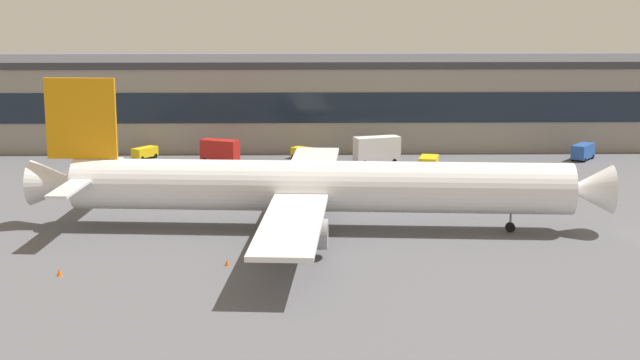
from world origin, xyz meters
TOP-DOWN VIEW (x-y plane):
  - ground_plane at (0.00, 0.00)m, footprint 600.00×600.00m
  - terminal_building at (0.00, 61.20)m, footprint 159.97×19.70m
  - airliner at (-4.17, 0.59)m, footprint 66.94×57.52m
  - catering_truck at (6.40, 43.05)m, footprint 7.65×4.59m
  - crew_van at (40.03, 44.95)m, footprint 4.83×5.50m
  - baggage_tug at (-5.08, 46.68)m, footprint 4.09×3.71m
  - pushback_tractor at (14.25, 38.64)m, footprint 3.66×5.28m
  - stair_truck at (-18.28, 44.20)m, footprint 6.46×4.59m
  - follow_me_car at (-30.80, 47.46)m, footprint 4.08×4.69m
  - belt_loader at (-4.60, 37.77)m, footprint 4.35×6.67m
  - traffic_cone_0 at (-12.98, -14.05)m, footprint 0.50×0.50m
  - traffic_cone_1 at (-29.01, -17.22)m, footprint 0.57×0.57m

SIDE VIEW (x-z plane):
  - ground_plane at x=0.00m, z-range 0.00..0.00m
  - traffic_cone_0 at x=-12.98m, z-range 0.00..0.62m
  - traffic_cone_1 at x=-29.01m, z-range 0.00..0.71m
  - pushback_tractor at x=14.25m, z-range 0.17..1.92m
  - baggage_tug at x=-5.08m, z-range 0.16..2.01m
  - follow_me_car at x=-30.80m, z-range 0.17..2.02m
  - belt_loader at x=-4.60m, z-range 0.18..2.13m
  - crew_van at x=40.03m, z-range 0.18..2.73m
  - stair_truck at x=-18.28m, z-range 0.20..3.75m
  - catering_truck at x=6.40m, z-range 0.22..4.37m
  - airliner at x=-4.17m, z-range -3.59..13.75m
  - terminal_building at x=0.00m, z-range 0.02..15.26m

